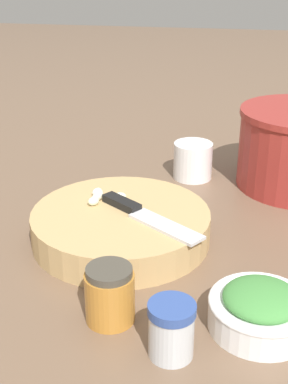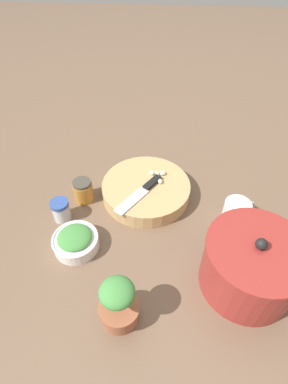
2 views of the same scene
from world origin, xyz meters
TOP-DOWN VIEW (x-y plane):
  - ground_plane at (0.00, 0.00)m, footprint 5.00×5.00m
  - cutting_board at (0.01, -0.08)m, footprint 0.29×0.29m
  - chef_knife at (0.02, -0.04)m, footprint 0.14×0.18m
  - garlic_cloves at (-0.03, -0.12)m, footprint 0.06×0.07m
  - herb_bowl at (0.20, 0.14)m, footprint 0.13×0.13m
  - spice_jar at (0.27, 0.04)m, footprint 0.06×0.06m
  - coffee_mug at (-0.27, 0.01)m, footprint 0.10×0.08m
  - honey_jar at (0.22, -0.05)m, footprint 0.06×0.06m

SIDE VIEW (x-z plane):
  - ground_plane at x=0.00m, z-range 0.00..0.00m
  - cutting_board at x=0.01m, z-range 0.00..0.05m
  - herb_bowl at x=0.20m, z-range 0.00..0.06m
  - spice_jar at x=0.27m, z-range 0.00..0.07m
  - coffee_mug at x=-0.27m, z-range 0.00..0.08m
  - honey_jar at x=0.22m, z-range 0.00..0.08m
  - chef_knife at x=0.02m, z-range 0.05..0.06m
  - garlic_cloves at x=-0.03m, z-range 0.05..0.07m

